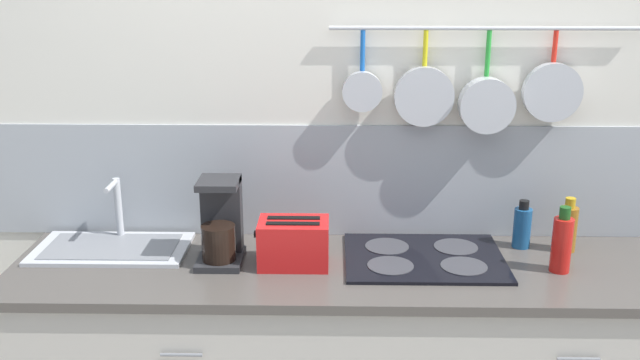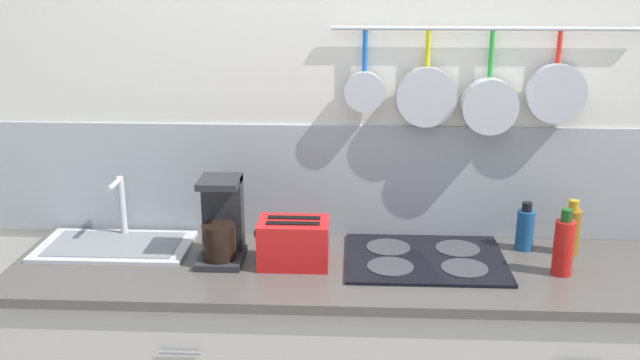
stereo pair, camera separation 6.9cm
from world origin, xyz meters
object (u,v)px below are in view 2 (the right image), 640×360
toaster (294,243)px  coffee_maker (222,225)px  bottle_vinegar (564,246)px  bottle_sesame_oil (571,230)px  bottle_cooking_wine (525,229)px

toaster → coffee_maker: bearing=170.1°
coffee_maker → bottle_vinegar: (1.22, -0.08, -0.02)m
coffee_maker → toaster: bearing=-9.9°
bottle_vinegar → toaster: bearing=177.9°
coffee_maker → toaster: (0.27, -0.05, -0.04)m
toaster → bottle_sesame_oil: bearing=8.6°
bottle_sesame_oil → bottle_vinegar: bearing=-113.2°
toaster → bottle_cooking_wine: size_ratio=1.42×
bottle_sesame_oil → coffee_maker: bearing=-175.2°
toaster → bottle_cooking_wine: bearing=12.2°
coffee_maker → bottle_sesame_oil: (1.30, 0.11, -0.04)m
coffee_maker → bottle_sesame_oil: coffee_maker is taller
bottle_vinegar → bottle_sesame_oil: bottle_vinegar is taller
toaster → bottle_cooking_wine: bottle_cooking_wine is taller
bottle_cooking_wine → bottle_sesame_oil: bearing=-11.0°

